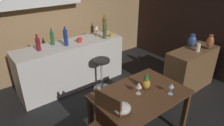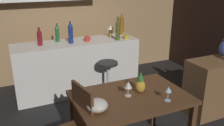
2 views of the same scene
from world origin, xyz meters
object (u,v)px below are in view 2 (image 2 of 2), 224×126
Objects in this scene: bar_stool at (108,80)px; cup_mustard at (126,37)px; wine_glass_right at (128,85)px; wine_bottle_ruby at (40,37)px; dining_table at (131,103)px; wine_bottle_cobalt at (71,33)px; wine_bottle_green at (57,33)px; wine_bottle_olive at (118,29)px; fruit_bowl at (97,105)px; wine_bottle_amber at (122,25)px; vase_ceramic_blue at (224,48)px; pineapple_centerpiece at (140,84)px; wine_glass_center at (81,84)px; wine_glass_left at (168,90)px; cup_red at (87,39)px; sideboard_cabinet at (221,85)px; counter_lamp at (111,28)px.

cup_mustard is (0.50, 0.34, 0.59)m from bar_stool.
wine_glass_right is at bearing -116.79° from cup_mustard.
wine_glass_right is 1.94m from wine_bottle_ruby.
wine_bottle_cobalt is (-0.16, 1.76, 0.43)m from dining_table.
wine_bottle_green reaches higher than cup_mustard.
wine_bottle_ruby is 0.73× the size of wine_bottle_olive.
fruit_bowl is 0.57× the size of wine_bottle_cobalt.
fruit_bowl is 0.66× the size of wine_bottle_green.
wine_bottle_ruby is at bearing -173.82° from wine_bottle_amber.
wine_bottle_green reaches higher than dining_table.
bar_stool is 1.43m from wine_glass_right.
wine_bottle_amber is at bearing 2.25° from wine_bottle_green.
wine_glass_right is 0.82× the size of fruit_bowl.
wine_bottle_cobalt is 2.36m from vase_ceramic_blue.
wine_glass_right is at bearing -114.59° from wine_bottle_amber.
wine_bottle_cobalt is at bearing 145.14° from vase_ceramic_blue.
wine_glass_center is at bearing 157.78° from pineapple_centerpiece.
dining_table is 4.70× the size of vase_ceramic_blue.
wine_bottle_amber is (0.59, 2.25, 0.22)m from wine_glass_left.
cup_red is at bearing 1.48° from wine_bottle_cobalt.
wine_bottle_amber is (1.52, 0.17, 0.05)m from wine_bottle_ruby.
bar_stool is at bearing -29.75° from wine_bottle_ruby.
wine_glass_left is at bearing -40.89° from dining_table.
dining_table is 1.84m from vase_ceramic_blue.
wine_bottle_olive reaches higher than cup_mustard.
wine_bottle_cobalt is 2.81× the size of cup_red.
wine_glass_center reaches higher than sideboard_cabinet.
wine_bottle_green is 2.44× the size of cup_red.
sideboard_cabinet is 3.09× the size of wine_bottle_cobalt.
sideboard_cabinet reaches higher than dining_table.
wine_bottle_green is (0.10, 2.09, 0.24)m from fruit_bowl.
cup_mustard is 0.44× the size of vase_ceramic_blue.
bar_stool is 1.14m from wine_bottle_green.
wine_bottle_cobalt reaches higher than sideboard_cabinet.
bar_stool is 2.70× the size of pineapple_centerpiece.
fruit_bowl is 1.62× the size of cup_red.
pineapple_centerpiece is at bearing 14.39° from dining_table.
bar_stool is at bearing 63.12° from fruit_bowl.
cup_red reaches higher than wine_glass_right.
cup_mustard is (1.23, 1.78, 0.14)m from fruit_bowl.
wine_glass_right is 1.85m from vase_ceramic_blue.
pineapple_centerpiece is 0.59m from fruit_bowl.
wine_glass_center is at bearing -126.59° from bar_stool.
wine_bottle_cobalt reaches higher than vase_ceramic_blue.
wine_glass_right is 0.51m from wine_glass_center.
vase_ceramic_blue is (2.24, 0.13, 0.09)m from wine_glass_center.
counter_lamp reaches higher than cup_mustard.
wine_bottle_green reaches higher than wine_glass_center.
wine_bottle_green is 0.82× the size of wine_bottle_amber.
counter_lamp is at bearing 7.97° from wine_bottle_cobalt.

